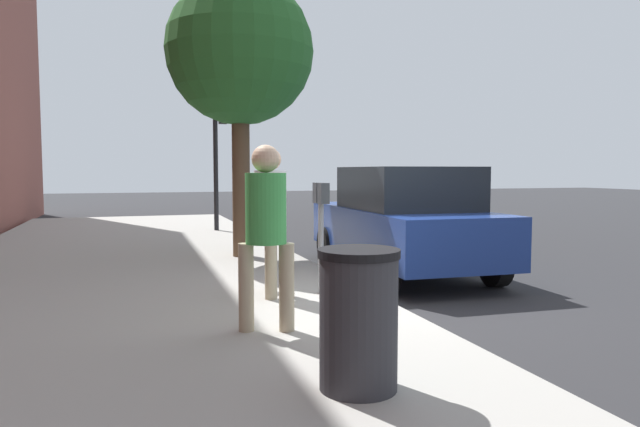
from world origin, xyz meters
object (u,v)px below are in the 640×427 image
at_px(pedestrian_at_meter, 270,208).
at_px(pedestrian_bystander, 266,221).
at_px(trash_bin, 358,319).
at_px(parked_sedan_near, 403,220).
at_px(street_tree, 240,53).
at_px(traffic_signal, 219,137).
at_px(parking_meter, 321,214).

height_order(pedestrian_at_meter, pedestrian_bystander, pedestrian_at_meter).
bearing_deg(trash_bin, pedestrian_at_meter, -1.97).
distance_m(parked_sedan_near, street_tree, 4.16).
xyz_separation_m(pedestrian_bystander, parked_sedan_near, (3.21, -3.03, -0.33)).
distance_m(street_tree, traffic_signal, 4.94).
bearing_deg(street_tree, traffic_signal, -3.62).
bearing_deg(pedestrian_at_meter, pedestrian_bystander, -92.37).
relative_size(pedestrian_at_meter, pedestrian_bystander, 1.01).
bearing_deg(pedestrian_bystander, traffic_signal, 12.60).
bearing_deg(pedestrian_at_meter, street_tree, 97.96).
distance_m(parked_sedan_near, trash_bin, 5.60).
bearing_deg(trash_bin, street_tree, -3.16).
height_order(traffic_signal, trash_bin, traffic_signal).
relative_size(parking_meter, street_tree, 0.28).
relative_size(pedestrian_bystander, street_tree, 0.36).
xyz_separation_m(parking_meter, pedestrian_at_meter, (0.09, 0.63, 0.08)).
xyz_separation_m(pedestrian_bystander, traffic_signal, (9.77, -0.96, 1.35)).
relative_size(parking_meter, traffic_signal, 0.39).
relative_size(pedestrian_bystander, parked_sedan_near, 0.41).
bearing_deg(pedestrian_bystander, street_tree, 10.68).
height_order(pedestrian_at_meter, street_tree, street_tree).
bearing_deg(pedestrian_at_meter, parked_sedan_near, 44.40).
distance_m(pedestrian_bystander, traffic_signal, 9.91).
bearing_deg(pedestrian_bystander, parking_meter, -17.04).
bearing_deg(street_tree, pedestrian_at_meter, 175.72).
bearing_deg(parked_sedan_near, parking_meter, 131.11).
height_order(pedestrian_bystander, street_tree, street_tree).
relative_size(parking_meter, trash_bin, 1.40).
height_order(parked_sedan_near, traffic_signal, traffic_signal).
xyz_separation_m(street_tree, traffic_signal, (4.78, -0.30, -1.23)).
bearing_deg(pedestrian_at_meter, traffic_signal, 98.34).
xyz_separation_m(parked_sedan_near, trash_bin, (-4.88, 2.74, -0.24)).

